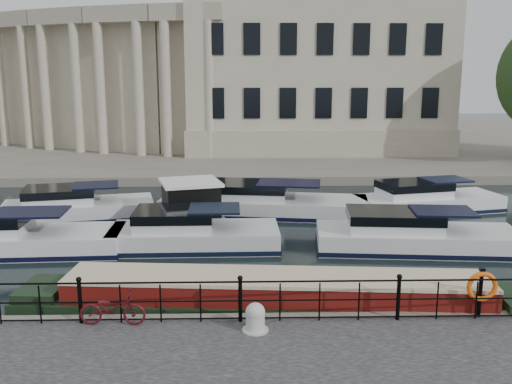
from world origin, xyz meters
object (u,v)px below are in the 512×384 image
(mooring_bollard, at_px, (255,318))
(narrowboat, at_px, (276,304))
(bicycle, at_px, (112,308))
(harbour_hut, at_px, (191,207))
(life_ring_post, at_px, (482,287))

(mooring_bollard, distance_m, narrowboat, 2.25)
(bicycle, bearing_deg, harbour_hut, -3.01)
(bicycle, xyz_separation_m, harbour_hut, (0.98, 11.04, -0.03))
(mooring_bollard, relative_size, narrowboat, 0.05)
(mooring_bollard, relative_size, life_ring_post, 0.55)
(narrowboat, bearing_deg, life_ring_post, -11.18)
(mooring_bollard, relative_size, harbour_hut, 0.18)
(mooring_bollard, height_order, life_ring_post, life_ring_post)
(bicycle, distance_m, narrowboat, 4.54)
(narrowboat, bearing_deg, bicycle, -153.90)
(life_ring_post, relative_size, harbour_hut, 0.33)
(life_ring_post, distance_m, harbour_hut, 13.68)
(bicycle, relative_size, life_ring_post, 1.26)
(mooring_bollard, bearing_deg, bicycle, 173.00)
(bicycle, xyz_separation_m, narrowboat, (4.18, 1.65, -0.62))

